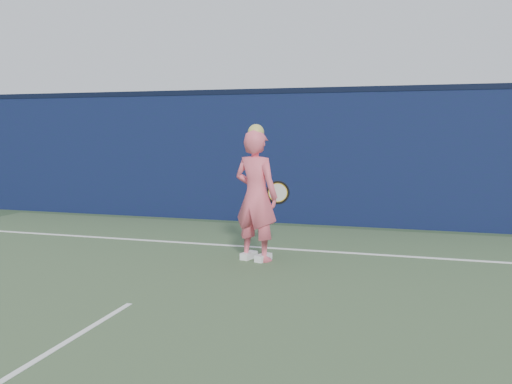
% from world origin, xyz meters
% --- Properties ---
extents(ground, '(80.00, 80.00, 0.00)m').
position_xyz_m(ground, '(0.00, 0.00, 0.00)').
color(ground, '#2B452B').
rests_on(ground, ground).
extents(backstop_wall, '(24.00, 0.40, 2.50)m').
position_xyz_m(backstop_wall, '(0.00, 6.50, 1.25)').
color(backstop_wall, '#0C1A35').
rests_on(backstop_wall, ground).
extents(wall_cap, '(24.00, 0.42, 0.10)m').
position_xyz_m(wall_cap, '(0.00, 6.50, 2.55)').
color(wall_cap, black).
rests_on(wall_cap, backstop_wall).
extents(player, '(0.75, 0.61, 1.88)m').
position_xyz_m(player, '(0.71, 3.23, 0.91)').
color(player, '#F76075').
rests_on(player, ground).
extents(racket, '(0.65, 0.17, 0.34)m').
position_xyz_m(racket, '(0.87, 3.70, 0.89)').
color(racket, black).
rests_on(racket, ground).
extents(court_lines, '(11.00, 12.04, 0.01)m').
position_xyz_m(court_lines, '(0.00, -0.33, 0.01)').
color(court_lines, white).
rests_on(court_lines, court_surface).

